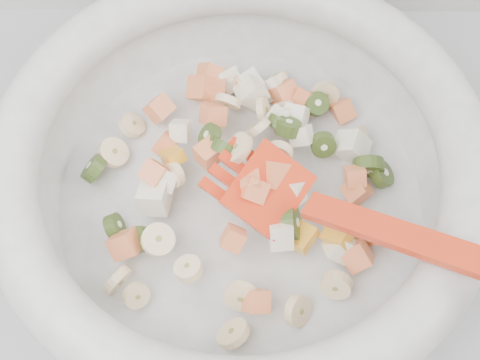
{
  "coord_description": "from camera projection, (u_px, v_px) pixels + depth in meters",
  "views": [
    {
      "loc": [
        -0.02,
        1.22,
        1.45
      ],
      "look_at": [
        -0.02,
        1.49,
        0.95
      ],
      "focal_mm": 50.0,
      "sensor_mm": 36.0,
      "label": 1
    }
  ],
  "objects": [
    {
      "name": "mixing_bowl",
      "position": [
        241.0,
        172.0,
        0.56
      ],
      "size": [
        0.44,
        0.41,
        0.16
      ],
      "color": "silver",
      "rests_on": "counter"
    }
  ]
}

